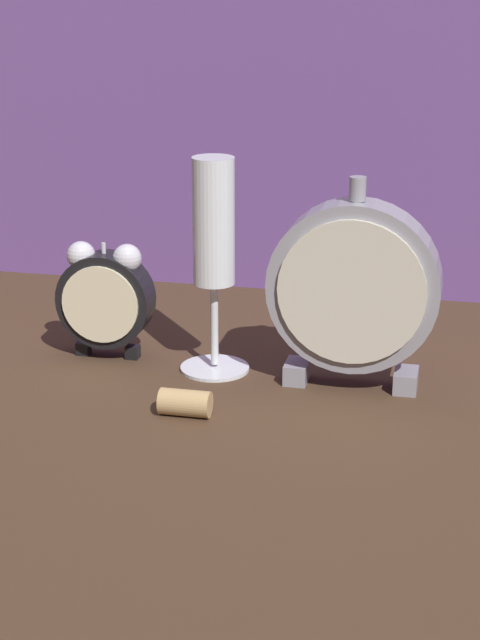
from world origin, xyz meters
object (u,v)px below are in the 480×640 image
(alarm_clock_twin_bell, at_px, (105,295))
(wine_cork, at_px, (185,403))
(mantel_clock_silver, at_px, (354,288))
(champagne_flute, at_px, (214,243))

(alarm_clock_twin_bell, distance_m, wine_cork, 0.16)
(mantel_clock_silver, distance_m, champagne_flute, 0.13)
(wine_cork, bearing_deg, champagne_flute, 90.18)
(champagne_flute, bearing_deg, wine_cork, -89.82)
(mantel_clock_silver, height_order, wine_cork, mantel_clock_silver)
(alarm_clock_twin_bell, relative_size, wine_cork, 2.61)
(alarm_clock_twin_bell, relative_size, mantel_clock_silver, 0.59)
(wine_cork, bearing_deg, alarm_clock_twin_bell, 133.01)
(mantel_clock_silver, xyz_separation_m, champagne_flute, (-0.12, 0.01, 0.03))
(alarm_clock_twin_bell, xyz_separation_m, mantel_clock_silver, (0.23, -0.02, 0.03))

